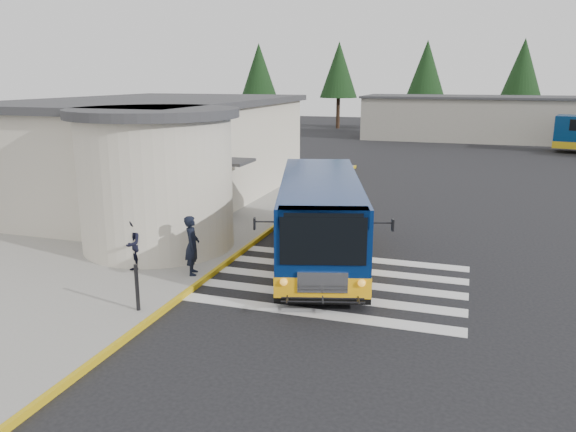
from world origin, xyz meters
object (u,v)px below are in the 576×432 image
(transit_bus, at_px, (320,221))
(bollard, at_px, (137,287))
(pedestrian_a, at_px, (192,245))
(pedestrian_b, at_px, (133,244))

(transit_bus, distance_m, bollard, 6.76)
(transit_bus, height_order, pedestrian_a, transit_bus)
(transit_bus, bearing_deg, pedestrian_a, -152.16)
(pedestrian_b, distance_m, bollard, 3.38)
(transit_bus, xyz_separation_m, pedestrian_b, (-5.16, -3.13, -0.36))
(transit_bus, height_order, pedestrian_b, transit_bus)
(pedestrian_b, bearing_deg, bollard, 22.81)
(transit_bus, xyz_separation_m, bollard, (-3.24, -5.91, -0.55))
(transit_bus, height_order, bollard, transit_bus)
(pedestrian_b, xyz_separation_m, bollard, (1.92, -2.77, -0.18))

